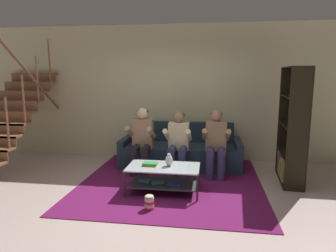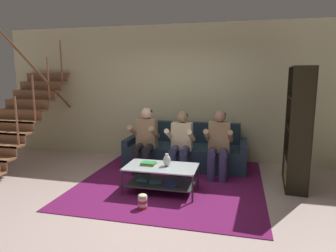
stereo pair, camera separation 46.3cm
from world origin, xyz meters
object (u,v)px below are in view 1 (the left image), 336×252
Objects in this scene: couch at (181,152)px; person_seated_middle at (178,140)px; book_stack at (150,164)px; bookshelf at (293,140)px; popcorn_tub at (149,202)px; coffee_table at (163,175)px; person_seated_left at (142,138)px; person_seated_right at (216,140)px; vase at (169,160)px.

couch is 2.05× the size of person_seated_middle.
bookshelf is at bearing 19.98° from book_stack.
person_seated_middle is 5.44× the size of popcorn_tub.
coffee_table is at bearing -157.69° from bookshelf.
person_seated_left is 1.01× the size of person_seated_right.
coffee_table is 0.27m from book_stack.
person_seated_middle reaches higher than coffee_table.
couch is 1.21× the size of bookshelf.
book_stack is at bearing -177.10° from vase.
person_seated_right reaches higher than coffee_table.
person_seated_middle is 1.01m from coffee_table.
popcorn_tub is at bearing -79.68° from book_stack.
person_seated_right reaches higher than person_seated_middle.
person_seated_right is at bearing -0.05° from person_seated_left.
person_seated_left reaches higher than vase.
bookshelf is (2.15, 0.88, 0.44)m from coffee_table.
person_seated_left is 1.75m from popcorn_tub.
popcorn_tub is at bearing -97.67° from coffee_table.
vase reaches higher than book_stack.
vase is 0.10× the size of bookshelf.
book_stack is 0.77m from popcorn_tub.
popcorn_tub is at bearing -104.25° from vase.
person_seated_middle is at bearing -179.71° from person_seated_right.
vase is at bearing 75.75° from popcorn_tub.
person_seated_middle reaches higher than popcorn_tub.
vase is 0.83m from popcorn_tub.
bookshelf is at bearing 34.51° from popcorn_tub.
book_stack is 1.07× the size of popcorn_tub.
person_seated_middle is at bearing -90.00° from couch.
person_seated_middle is 0.59× the size of bookshelf.
couch is 12.17× the size of vase.
person_seated_middle is 5.94× the size of vase.
vase is (-0.05, -1.43, 0.23)m from couch.
book_stack is (-0.35, -0.90, -0.20)m from person_seated_middle.
person_seated_right is (1.39, -0.00, -0.01)m from person_seated_left.
book_stack is at bearing 100.32° from popcorn_tub.
person_seated_middle is 0.90m from vase.
couch is 11.14× the size of popcorn_tub.
couch is at bearing 142.34° from person_seated_right.
vase is at bearing 2.90° from book_stack.
couch reaches higher than book_stack.
person_seated_left is at bearing 106.44° from popcorn_tub.
person_seated_right reaches higher than popcorn_tub.
popcorn_tub is at bearing -145.49° from bookshelf.
book_stack is at bearing -111.02° from person_seated_middle.
couch is 10.36× the size of book_stack.
person_seated_middle is 1.69m from popcorn_tub.
book_stack is (0.35, -0.91, -0.22)m from person_seated_left.
vase is 0.31m from book_stack.
bookshelf is (1.33, -0.05, 0.05)m from person_seated_right.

